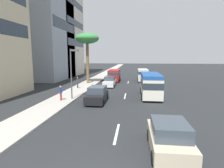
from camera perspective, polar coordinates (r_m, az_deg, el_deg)
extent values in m
plane|color=#26282B|center=(37.24, 5.13, 0.92)|extent=(198.00, 198.00, 0.00)
cube|color=#B2ADA3|center=(38.07, -5.52, 1.19)|extent=(162.00, 3.10, 0.15)
cube|color=silver|center=(12.19, 1.49, -15.02)|extent=(3.20, 0.16, 0.01)
cube|color=silver|center=(23.04, 4.09, -3.73)|extent=(3.20, 0.16, 0.01)
cube|color=silver|center=(35.39, 5.04, 0.54)|extent=(3.20, 0.16, 0.01)
cube|color=white|center=(30.26, -0.74, 0.33)|extent=(4.43, 1.71, 0.82)
cube|color=#38424C|center=(30.38, -0.69, 1.79)|extent=(2.44, 1.57, 0.67)
cylinder|color=black|center=(28.86, 0.45, -0.60)|extent=(0.64, 0.22, 0.64)
cylinder|color=black|center=(29.07, -2.63, -0.54)|extent=(0.64, 0.22, 0.64)
cylinder|color=black|center=(31.56, 1.00, 0.18)|extent=(0.64, 0.22, 0.64)
cylinder|color=black|center=(31.75, -1.83, 0.23)|extent=(0.64, 0.22, 0.64)
cube|color=silver|center=(37.29, 9.52, 2.87)|extent=(4.79, 1.93, 2.22)
cube|color=#2D3842|center=(37.25, 9.54, 3.62)|extent=(4.80, 1.93, 0.53)
cylinder|color=black|center=(38.79, 8.04, 1.71)|extent=(0.72, 0.24, 0.72)
cylinder|color=black|center=(38.87, 10.74, 1.66)|extent=(0.72, 0.24, 0.72)
cylinder|color=black|center=(35.94, 8.14, 1.17)|extent=(0.72, 0.24, 0.72)
cylinder|color=black|center=(36.03, 11.05, 1.12)|extent=(0.72, 0.24, 0.72)
cube|color=silver|center=(22.84, 11.86, -0.63)|extent=(6.53, 2.17, 2.19)
cube|color=#1E4C93|center=(22.68, 11.96, 2.62)|extent=(6.53, 2.17, 0.42)
cube|color=#28333D|center=(22.78, 11.90, 0.40)|extent=(6.54, 2.17, 0.73)
cylinder|color=black|center=(24.79, 9.04, -1.97)|extent=(0.84, 0.26, 0.84)
cylinder|color=black|center=(24.96, 13.78, -2.04)|extent=(0.84, 0.26, 0.84)
cylinder|color=black|center=(21.08, 9.44, -3.83)|extent=(0.84, 0.26, 0.84)
cylinder|color=black|center=(21.28, 15.01, -3.89)|extent=(0.84, 0.26, 0.84)
cube|color=black|center=(19.84, -4.63, -4.00)|extent=(4.41, 1.85, 0.84)
cube|color=#38424C|center=(19.90, -4.53, -1.73)|extent=(2.43, 1.71, 0.68)
cylinder|color=black|center=(18.44, -2.85, -5.82)|extent=(0.64, 0.22, 0.64)
cylinder|color=black|center=(18.79, -8.01, -5.62)|extent=(0.64, 0.22, 0.64)
cylinder|color=black|center=(21.07, -1.61, -4.00)|extent=(0.64, 0.22, 0.64)
cylinder|color=black|center=(21.38, -6.15, -3.86)|extent=(0.64, 0.22, 0.64)
cube|color=beige|center=(10.28, 17.13, -16.51)|extent=(4.10, 1.87, 0.83)
cube|color=#38424C|center=(9.80, 17.55, -13.00)|extent=(2.26, 1.72, 0.68)
cylinder|color=black|center=(11.42, 11.50, -15.16)|extent=(0.64, 0.22, 0.64)
cylinder|color=black|center=(11.70, 20.22, -14.94)|extent=(0.64, 0.22, 0.64)
cylinder|color=black|center=(9.16, 12.88, -21.51)|extent=(0.64, 0.22, 0.64)
cylinder|color=black|center=(9.50, 23.99, -20.90)|extent=(0.64, 0.22, 0.64)
cube|color=#A51E1E|center=(36.33, 0.71, 2.78)|extent=(5.06, 2.03, 2.14)
cube|color=#2D3842|center=(36.29, 0.71, 3.51)|extent=(5.07, 2.03, 0.51)
cylinder|color=black|center=(34.85, 2.02, 1.03)|extent=(0.72, 0.24, 0.72)
cylinder|color=black|center=(35.06, -1.13, 1.08)|extent=(0.72, 0.24, 0.72)
cylinder|color=black|center=(37.85, 2.40, 1.62)|extent=(0.72, 0.24, 0.72)
cylinder|color=black|center=(38.04, -0.50, 1.66)|extent=(0.72, 0.24, 0.72)
cylinder|color=#333338|center=(28.27, -10.68, -0.43)|extent=(0.14, 0.14, 0.83)
cylinder|color=#333338|center=(28.42, -10.58, -0.38)|extent=(0.14, 0.14, 0.83)
cube|color=#333338|center=(28.24, -10.67, 1.09)|extent=(0.35, 0.27, 0.66)
sphere|color=#9E7251|center=(28.19, -10.70, 1.98)|extent=(0.23, 0.23, 0.23)
cylinder|color=red|center=(20.75, -15.68, -3.89)|extent=(0.14, 0.14, 0.78)
cylinder|color=red|center=(20.89, -15.52, -3.80)|extent=(0.14, 0.14, 0.78)
cube|color=navy|center=(20.69, -15.68, -1.96)|extent=(0.38, 0.39, 0.62)
sphere|color=tan|center=(20.62, -15.72, -0.83)|extent=(0.21, 0.21, 0.21)
cylinder|color=brown|center=(33.22, -7.59, 6.55)|extent=(0.51, 0.51, 7.30)
ellipsoid|color=#388442|center=(33.36, -7.74, 13.90)|extent=(4.14, 4.14, 1.86)
cylinder|color=#4C4C51|center=(20.93, -12.55, 2.96)|extent=(0.14, 0.14, 5.56)
cube|color=#4C4C51|center=(20.70, -11.60, 10.22)|extent=(0.24, 0.90, 0.20)
cube|color=#2D3847|center=(41.57, -14.50, 17.22)|extent=(11.70, 0.08, 2.11)
cube|color=silver|center=(51.94, -18.03, 20.98)|extent=(13.63, 12.12, 32.94)
cube|color=#2D3847|center=(48.61, -10.95, 12.36)|extent=(12.54, 0.08, 1.65)
cube|color=#2D3847|center=(49.17, -11.11, 17.88)|extent=(12.54, 0.08, 1.65)
cube|color=#2D3847|center=(50.18, -11.28, 23.23)|extent=(12.54, 0.08, 1.65)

